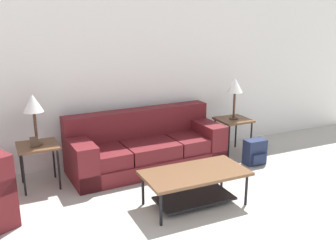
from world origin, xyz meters
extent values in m
cube|color=white|center=(0.00, 4.57, 1.30)|extent=(9.12, 0.06, 2.60)
cube|color=maroon|center=(-0.01, 4.00, 0.11)|extent=(2.27, 0.97, 0.22)
cube|color=maroon|center=(-0.75, 3.94, 0.32)|extent=(0.76, 0.81, 0.20)
cube|color=maroon|center=(-0.01, 3.98, 0.32)|extent=(0.76, 0.81, 0.20)
cube|color=maroon|center=(0.73, 4.02, 0.32)|extent=(0.76, 0.81, 0.20)
cube|color=maroon|center=(-0.02, 4.30, 0.62)|extent=(2.24, 0.37, 0.40)
cube|color=maroon|center=(-0.98, 3.95, 0.29)|extent=(0.32, 0.87, 0.58)
cube|color=maroon|center=(0.96, 4.05, 0.29)|extent=(0.32, 0.87, 0.58)
cube|color=brown|center=(0.07, 2.73, 0.40)|extent=(1.21, 0.64, 0.04)
cylinder|color=black|center=(-0.47, 2.48, 0.19)|extent=(0.03, 0.03, 0.38)
cylinder|color=black|center=(0.61, 2.48, 0.19)|extent=(0.03, 0.03, 0.38)
cylinder|color=black|center=(-0.47, 2.99, 0.19)|extent=(0.03, 0.03, 0.38)
cylinder|color=black|center=(0.61, 2.99, 0.19)|extent=(0.03, 0.03, 0.38)
cube|color=black|center=(0.07, 2.73, 0.08)|extent=(0.90, 0.44, 0.02)
cube|color=brown|center=(-1.49, 4.02, 0.55)|extent=(0.50, 0.49, 0.03)
cylinder|color=black|center=(-1.70, 3.81, 0.27)|extent=(0.03, 0.03, 0.54)
cylinder|color=black|center=(-1.29, 3.81, 0.27)|extent=(0.03, 0.03, 0.54)
cylinder|color=black|center=(-1.70, 4.22, 0.27)|extent=(0.03, 0.03, 0.54)
cylinder|color=black|center=(-1.29, 4.22, 0.27)|extent=(0.03, 0.03, 0.54)
cube|color=brown|center=(1.47, 4.02, 0.55)|extent=(0.50, 0.49, 0.03)
cylinder|color=black|center=(1.27, 3.81, 0.27)|extent=(0.03, 0.03, 0.54)
cylinder|color=black|center=(1.68, 3.81, 0.27)|extent=(0.03, 0.03, 0.54)
cylinder|color=black|center=(1.27, 4.22, 0.27)|extent=(0.03, 0.03, 0.54)
cylinder|color=black|center=(1.68, 4.22, 0.27)|extent=(0.03, 0.03, 0.54)
cylinder|color=#472D1E|center=(-1.49, 4.02, 0.58)|extent=(0.14, 0.14, 0.02)
cylinder|color=#472D1E|center=(-1.49, 4.02, 0.79)|extent=(0.04, 0.04, 0.41)
cone|color=white|center=(-1.49, 4.02, 1.11)|extent=(0.24, 0.24, 0.22)
cylinder|color=#472D1E|center=(1.47, 4.02, 0.58)|extent=(0.14, 0.14, 0.02)
cylinder|color=#472D1E|center=(1.47, 4.02, 0.79)|extent=(0.04, 0.04, 0.41)
cone|color=white|center=(1.47, 4.02, 1.11)|extent=(0.24, 0.24, 0.22)
cube|color=#1E2847|center=(1.51, 3.48, 0.19)|extent=(0.32, 0.19, 0.38)
cube|color=#1E2847|center=(1.51, 3.37, 0.11)|extent=(0.24, 0.05, 0.15)
cylinder|color=#1E2847|center=(1.42, 3.59, 0.21)|extent=(0.02, 0.02, 0.28)
cylinder|color=#1E2847|center=(1.59, 3.59, 0.21)|extent=(0.02, 0.02, 0.28)
cube|color=#4C3828|center=(-1.53, 3.95, 0.63)|extent=(0.10, 0.04, 0.13)
camera|label=1|loc=(-1.89, -0.73, 2.11)|focal=40.00mm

